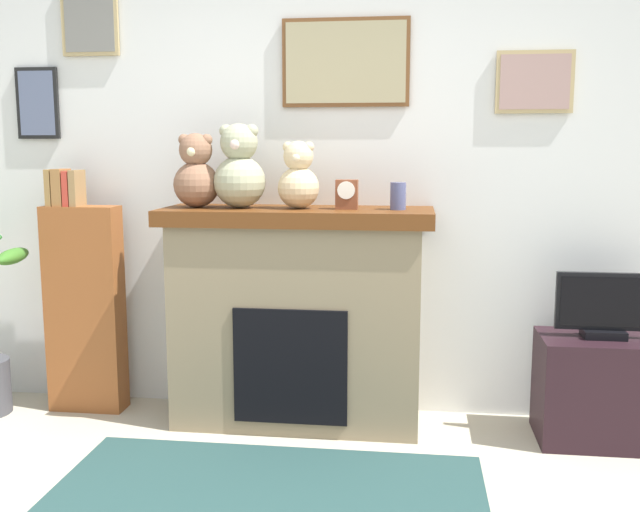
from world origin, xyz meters
name	(u,v)px	position (x,y,z in m)	size (l,w,h in m)	color
back_wall	(310,175)	(0.00, 2.00, 1.31)	(5.20, 0.15, 2.60)	silver
fireplace	(297,316)	(-0.03, 1.70, 0.58)	(1.40, 0.53, 1.15)	#827054
bookshelf	(84,303)	(-1.23, 1.74, 0.61)	(0.41, 0.16, 1.34)	brown
tv_stand	(600,389)	(1.51, 1.64, 0.27)	(0.60, 0.40, 0.53)	black
television	(605,308)	(1.51, 1.64, 0.68)	(0.47, 0.14, 0.32)	black
area_rug	(263,502)	(-0.03, 0.79, 0.00)	(1.85, 1.12, 0.01)	#23403F
candle_jar	(398,196)	(0.49, 1.69, 1.22)	(0.08, 0.08, 0.14)	#4C517A
mantel_clock	(347,194)	(0.23, 1.69, 1.22)	(0.11, 0.08, 0.15)	brown
teddy_bear_tan	(196,174)	(-0.55, 1.69, 1.32)	(0.24, 0.24, 0.38)	#855D45
teddy_bear_brown	(239,170)	(-0.32, 1.69, 1.34)	(0.27, 0.27, 0.43)	#9D9E7D
teddy_bear_cream	(298,178)	(-0.01, 1.69, 1.30)	(0.21, 0.21, 0.34)	#D1B78A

